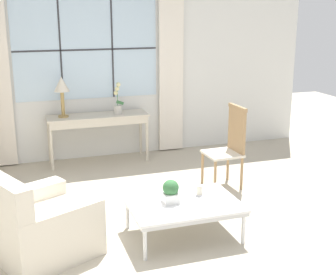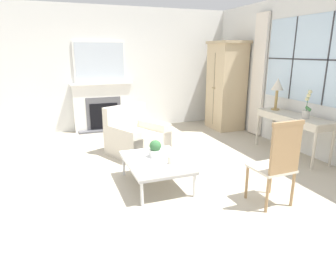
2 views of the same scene
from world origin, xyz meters
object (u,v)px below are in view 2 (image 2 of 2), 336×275
at_px(armoire, 226,86).
at_px(potted_plant_small, 155,149).
at_px(console_table, 293,119).
at_px(armchair_upholstered, 136,139).
at_px(pillar_candle, 170,161).
at_px(table_lamp, 278,86).
at_px(coffee_table, 156,163).
at_px(potted_orchid, 307,109).
at_px(side_chair_wooden, 278,160).
at_px(fireplace, 103,102).

xyz_separation_m(armoire, potted_plant_small, (2.42, -2.56, -0.53)).
height_order(console_table, armchair_upholstered, armchair_upholstered).
bearing_deg(potted_plant_small, console_table, 95.72).
bearing_deg(pillar_candle, console_table, 103.44).
height_order(table_lamp, potted_plant_small, table_lamp).
relative_size(armoire, coffee_table, 1.83).
xyz_separation_m(console_table, armchair_upholstered, (-1.04, -2.58, -0.37)).
bearing_deg(console_table, armoire, -177.77).
xyz_separation_m(potted_orchid, armchair_upholstered, (-1.35, -2.55, -0.62)).
distance_m(potted_orchid, potted_plant_small, 2.64).
height_order(table_lamp, coffee_table, table_lamp).
bearing_deg(armoire, pillar_candle, -41.81).
distance_m(console_table, armchair_upholstered, 2.81).
relative_size(potted_orchid, coffee_table, 0.43).
bearing_deg(pillar_candle, table_lamp, 113.31).
bearing_deg(side_chair_wooden, armchair_upholstered, -156.97).
bearing_deg(potted_orchid, armoire, -178.70).
height_order(side_chair_wooden, potted_plant_small, side_chair_wooden).
bearing_deg(fireplace, coffee_table, 3.47).
distance_m(table_lamp, armchair_upholstered, 2.80).
bearing_deg(side_chair_wooden, table_lamp, 141.69).
distance_m(potted_plant_small, pillar_candle, 0.36).
relative_size(armoire, console_table, 1.36).
relative_size(armoire, armchair_upholstered, 1.75).
relative_size(armoire, side_chair_wooden, 1.91).
distance_m(armoire, potted_plant_small, 3.56).
bearing_deg(armchair_upholstered, side_chair_wooden, 23.03).
relative_size(armoire, table_lamp, 3.41).
bearing_deg(console_table, coffee_table, -81.66).
bearing_deg(side_chair_wooden, potted_plant_small, -136.74).
distance_m(console_table, potted_orchid, 0.40).
bearing_deg(coffee_table, fireplace, -176.53).
bearing_deg(pillar_candle, potted_plant_small, -166.20).
xyz_separation_m(armchair_upholstered, side_chair_wooden, (2.49, 1.06, 0.31)).
xyz_separation_m(armchair_upholstered, pillar_candle, (1.65, 0.03, 0.14)).
xyz_separation_m(coffee_table, pillar_candle, (0.22, 0.12, 0.09)).
bearing_deg(side_chair_wooden, potted_orchid, 127.46).
bearing_deg(pillar_candle, side_chair_wooden, 50.83).
xyz_separation_m(armoire, console_table, (2.15, 0.08, -0.38)).
height_order(armoire, potted_orchid, armoire).
xyz_separation_m(table_lamp, potted_plant_small, (0.76, -2.66, -0.69)).
bearing_deg(armchair_upholstered, table_lamp, 78.18).
bearing_deg(coffee_table, side_chair_wooden, 47.31).
height_order(fireplace, armchair_upholstered, fireplace).
relative_size(side_chair_wooden, coffee_table, 0.96).
bearing_deg(side_chair_wooden, console_table, 133.63).
relative_size(fireplace, coffee_table, 1.84).
height_order(fireplace, potted_plant_small, fireplace).
xyz_separation_m(console_table, coffee_table, (0.39, -2.67, -0.32)).
distance_m(table_lamp, coffee_table, 2.96).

